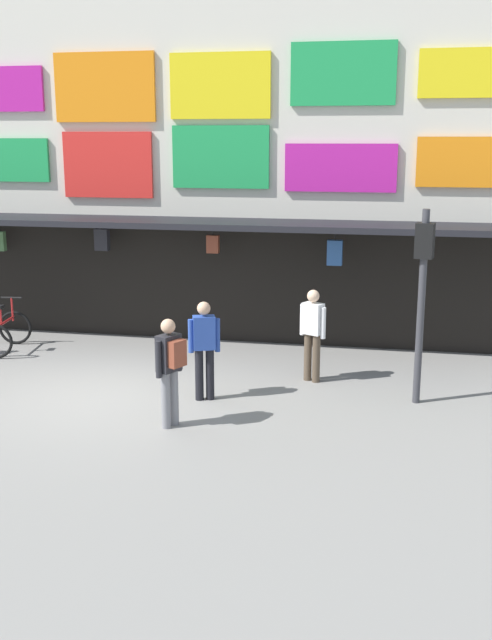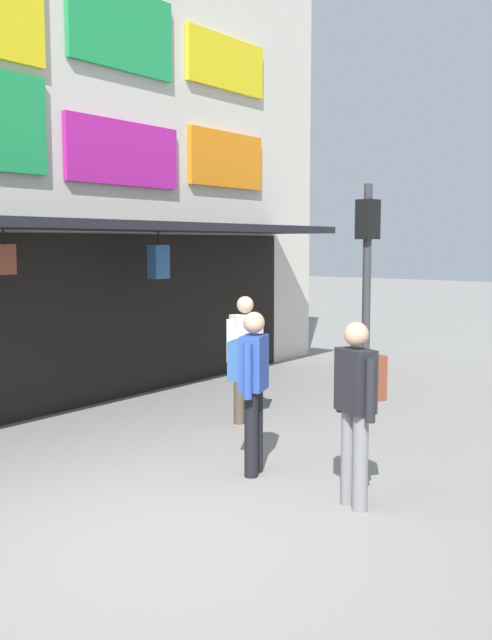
% 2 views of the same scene
% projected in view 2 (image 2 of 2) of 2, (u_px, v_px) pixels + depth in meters
% --- Properties ---
extents(ground_plane, '(80.00, 80.00, 0.00)m').
position_uv_depth(ground_plane, '(138.00, 534.00, 5.92)').
color(ground_plane, gray).
extents(traffic_light_far, '(0.32, 0.35, 3.20)m').
position_uv_depth(traffic_light_far, '(367.00, 259.00, 10.34)').
color(traffic_light_far, '#38383D').
rests_on(traffic_light_far, ground).
extents(pedestrian_in_purple, '(0.48, 0.36, 1.68)m').
position_uv_depth(pedestrian_in_purple, '(245.00, 352.00, 9.48)').
color(pedestrian_in_purple, brown).
rests_on(pedestrian_in_purple, ground).
extents(pedestrian_in_red, '(0.46, 0.48, 1.68)m').
position_uv_depth(pedestrian_in_red, '(358.00, 400.00, 6.44)').
color(pedestrian_in_red, gray).
rests_on(pedestrian_in_red, ground).
extents(pedestrian_in_yellow, '(0.50, 0.44, 1.68)m').
position_uv_depth(pedestrian_in_yellow, '(252.00, 380.00, 7.37)').
color(pedestrian_in_yellow, black).
rests_on(pedestrian_in_yellow, ground).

